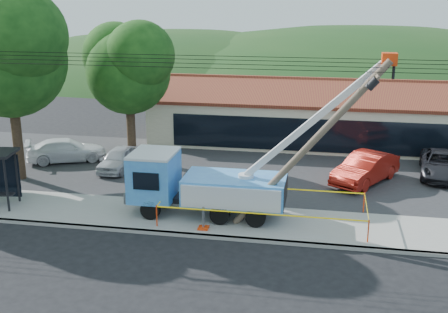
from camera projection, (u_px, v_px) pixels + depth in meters
name	position (u px, v px, depth m)	size (l,w,h in m)	color
ground	(189.00, 259.00, 22.97)	(120.00, 120.00, 0.00)	black
curb	(200.00, 236.00, 24.93)	(60.00, 0.25, 0.15)	gray
sidewalk	(209.00, 220.00, 26.72)	(60.00, 4.00, 0.15)	gray
parking_lot	(236.00, 170.00, 34.27)	(60.00, 12.00, 0.10)	#28282B
strip_mall	(309.00, 116.00, 40.59)	(22.50, 8.53, 4.67)	beige
tree_west_near	(8.00, 49.00, 30.49)	(7.56, 6.72, 10.80)	#332316
tree_lot	(128.00, 64.00, 34.70)	(6.30, 5.60, 8.94)	#332316
hill_west	(179.00, 71.00, 77.47)	(78.40, 56.00, 28.00)	#163D16
hill_center	(365.00, 76.00, 73.10)	(89.60, 64.00, 32.00)	#163D16
utility_truck	(204.00, 183.00, 26.78)	(12.01, 4.01, 7.90)	black
leaning_pole	(316.00, 139.00, 24.40)	(6.66, 1.77, 7.85)	brown
caution_tape	(264.00, 204.00, 26.39)	(9.48, 3.51, 1.01)	#EB390C
car_silver	(119.00, 171.00, 34.20)	(1.60, 3.97, 1.35)	silver
car_red	(364.00, 184.00, 31.87)	(1.77, 5.08, 1.67)	#A11910
car_white	(68.00, 162.00, 35.92)	(2.01, 4.94, 1.43)	white
car_dark	(441.00, 178.00, 32.95)	(2.42, 5.25, 1.46)	black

